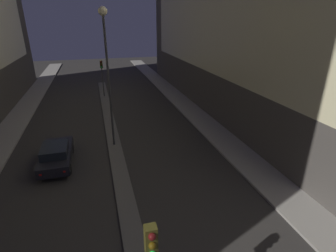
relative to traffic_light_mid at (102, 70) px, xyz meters
name	(u,v)px	position (x,y,z in m)	size (l,w,h in m)	color
median_strip	(111,130)	(0.00, -11.18, -3.31)	(1.02, 38.19, 0.12)	#56544F
traffic_light_mid	(102,70)	(0.00, 0.00, 0.00)	(0.32, 0.42, 4.43)	#383838
street_lamp	(106,52)	(0.00, -14.27, 3.78)	(0.60, 0.60, 9.94)	#383838
car_left_lane	(56,154)	(-4.00, -16.15, -2.59)	(1.92, 4.73, 1.54)	black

